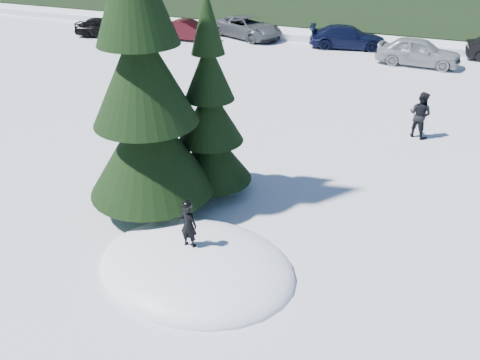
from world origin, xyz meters
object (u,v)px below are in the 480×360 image
at_px(car_0, 104,27).
at_px(car_3, 348,37).
at_px(spruce_short, 210,121).
at_px(car_2, 248,27).
at_px(spruce_tall, 143,86).
at_px(car_4, 418,52).
at_px(adult_0, 420,115).
at_px(child_skier, 188,225).
at_px(car_1, 188,30).

height_order(car_0, car_3, car_3).
bearing_deg(spruce_short, car_2, 110.00).
bearing_deg(spruce_tall, car_4, 74.15).
bearing_deg(car_3, spruce_tall, 165.69).
bearing_deg(adult_0, car_3, -42.96).
bearing_deg(child_skier, spruce_tall, -41.13).
distance_m(spruce_short, car_4, 16.65).
relative_size(spruce_short, child_skier, 5.09).
bearing_deg(car_0, car_4, -102.61).
xyz_separation_m(spruce_short, child_skier, (1.00, -3.08, -1.10)).
xyz_separation_m(child_skier, car_0, (-16.58, 18.27, -0.38)).
xyz_separation_m(car_0, car_1, (5.58, 1.33, -0.02)).
distance_m(child_skier, car_1, 22.48).
relative_size(child_skier, car_2, 0.21).
height_order(car_2, car_4, car_4).
height_order(car_1, car_2, car_2).
relative_size(car_0, car_4, 0.88).
height_order(adult_0, car_0, adult_0).
distance_m(adult_0, car_2, 16.99).
xyz_separation_m(spruce_tall, car_1, (-8.99, 17.92, -2.70)).
relative_size(car_0, car_2, 0.75).
relative_size(car_2, car_3, 1.09).
distance_m(child_skier, car_3, 21.58).
height_order(adult_0, car_1, adult_0).
bearing_deg(car_4, spruce_tall, 167.12).
distance_m(car_0, car_2, 9.45).
relative_size(car_0, car_1, 0.99).
relative_size(spruce_short, adult_0, 3.29).
height_order(car_1, car_4, car_4).
distance_m(car_0, car_4, 19.57).
relative_size(adult_0, car_1, 0.44).
relative_size(child_skier, car_1, 0.28).
distance_m(spruce_short, car_1, 19.36).
bearing_deg(car_4, car_2, 79.77).
xyz_separation_m(car_2, car_3, (6.54, -0.17, -0.03)).
bearing_deg(car_2, adult_0, -113.23).
bearing_deg(car_0, spruce_tall, -154.01).
bearing_deg(car_4, car_3, 63.86).
height_order(spruce_short, car_4, spruce_short).
distance_m(car_3, car_4, 4.83).
distance_m(spruce_short, car_0, 21.80).
bearing_deg(child_skier, car_1, -61.79).
height_order(spruce_tall, car_1, spruce_tall).
bearing_deg(car_4, car_0, 95.68).
height_order(car_3, car_4, car_4).
bearing_deg(car_2, car_1, 146.70).
distance_m(car_1, car_2, 3.85).
bearing_deg(adult_0, car_1, -10.35).
bearing_deg(car_2, car_0, 134.72).
relative_size(adult_0, car_3, 0.36).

